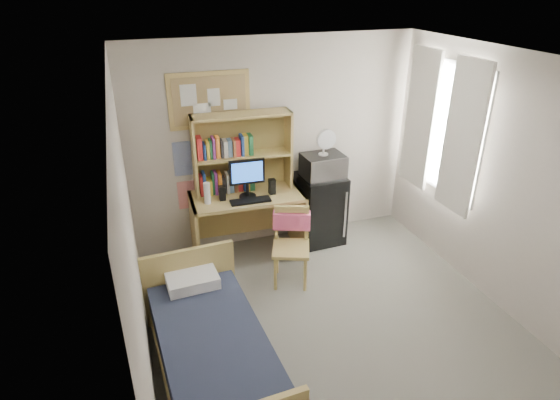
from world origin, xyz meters
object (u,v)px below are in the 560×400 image
object	(u,v)px
mini_fridge	(320,208)
bed	(214,356)
desk_fan	(324,143)
desk_chair	(291,248)
desk	(248,225)
microwave	(323,166)
monitor	(247,179)
speaker_left	(222,193)
speaker_right	(272,187)
bulletin_board	(209,100)

from	to	relation	value
mini_fridge	bed	xyz separation A→B (m)	(-1.81, -1.92, -0.22)
bed	desk_fan	size ratio (longest dim) A/B	5.91
desk_chair	mini_fridge	bearing A→B (deg)	70.20
desk	microwave	distance (m)	1.19
monitor	desk_fan	world-z (taller)	desk_fan
mini_fridge	speaker_left	world-z (taller)	speaker_left
bed	microwave	xyz separation A→B (m)	(1.81, 1.90, 0.82)
desk	mini_fridge	bearing A→B (deg)	5.75
bed	speaker_right	bearing A→B (deg)	55.01
microwave	desk_chair	bearing A→B (deg)	-134.22
desk	desk_chair	world-z (taller)	desk_chair
speaker_left	microwave	size ratio (longest dim) A/B	0.35
bulletin_board	mini_fridge	size ratio (longest dim) A/B	1.02
desk	microwave	bearing A→B (deg)	4.60
monitor	mini_fridge	bearing A→B (deg)	9.15
speaker_left	microwave	distance (m)	1.31
monitor	speaker_left	world-z (taller)	monitor
bulletin_board	speaker_left	bearing A→B (deg)	-88.77
bulletin_board	mini_fridge	world-z (taller)	bulletin_board
monitor	speaker_right	xyz separation A→B (m)	(0.30, -0.01, -0.13)
desk_chair	speaker_left	bearing A→B (deg)	153.95
microwave	bed	bearing A→B (deg)	-135.64
desk	speaker_left	xyz separation A→B (m)	(-0.30, -0.05, 0.50)
desk	speaker_left	size ratio (longest dim) A/B	7.65
speaker_left	desk_fan	distance (m)	1.37
monitor	desk_fan	bearing A→B (deg)	8.01
monitor	bed	bearing A→B (deg)	-112.22
desk	mini_fridge	world-z (taller)	mini_fridge
desk	mini_fridge	xyz separation A→B (m)	(1.00, 0.06, 0.04)
mini_fridge	speaker_right	world-z (taller)	speaker_right
microwave	desk_fan	distance (m)	0.29
microwave	desk_fan	world-z (taller)	desk_fan
bulletin_board	desk_chair	distance (m)	1.91
bulletin_board	monitor	bearing A→B (deg)	-52.26
speaker_left	bulletin_board	bearing A→B (deg)	93.29
monitor	speaker_right	bearing A→B (deg)	0.00
monitor	speaker_left	distance (m)	0.33
monitor	desk_fan	xyz separation A→B (m)	(1.00, 0.10, 0.30)
desk_chair	monitor	bearing A→B (deg)	136.78
desk_chair	speaker_left	distance (m)	1.02
mini_fridge	bed	size ratio (longest dim) A/B	0.52
monitor	microwave	distance (m)	1.01
desk_chair	monitor	xyz separation A→B (m)	(-0.31, 0.66, 0.61)
mini_fridge	bed	distance (m)	2.64
mini_fridge	monitor	distance (m)	1.17
speaker_right	desk_chair	bearing A→B (deg)	-87.17
mini_fridge	microwave	size ratio (longest dim) A/B	1.84
speaker_right	monitor	bearing A→B (deg)	-180.00
monitor	microwave	world-z (taller)	monitor
desk	bed	distance (m)	2.03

